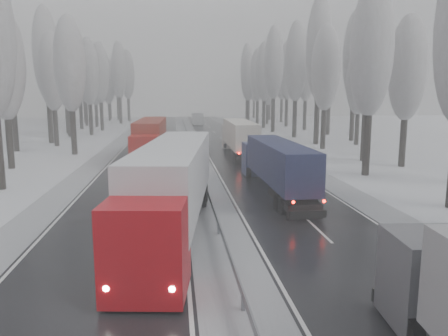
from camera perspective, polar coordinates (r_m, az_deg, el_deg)
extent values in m
cube|color=black|center=(40.44, 4.14, -0.40)|extent=(7.50, 200.00, 0.03)
cube|color=black|center=(39.89, -10.86, -0.69)|extent=(7.50, 200.00, 0.03)
cube|color=#ABAFB4|center=(39.82, -3.31, -0.54)|extent=(3.00, 200.00, 0.04)
cube|color=#ABAFB4|center=(41.63, 10.85, -0.25)|extent=(2.40, 200.00, 0.04)
cube|color=#ABAFB4|center=(40.58, -17.85, -0.80)|extent=(2.40, 200.00, 0.04)
cube|color=slate|center=(39.72, -3.32, 0.29)|extent=(0.06, 200.00, 0.32)
cube|color=slate|center=(37.81, -3.15, -0.65)|extent=(0.12, 0.12, 0.60)
cube|color=slate|center=(69.50, -4.69, 4.02)|extent=(0.12, 0.12, 0.60)
cylinder|color=black|center=(40.03, 18.15, 3.09)|extent=(0.68, 0.68, 5.62)
ellipsoid|color=gray|center=(39.99, 18.76, 14.59)|extent=(3.60, 3.60, 11.48)
cylinder|color=black|center=(46.09, 22.32, 3.22)|extent=(0.64, 0.64, 4.94)
ellipsoid|color=gray|center=(45.94, 22.89, 11.99)|extent=(3.60, 3.60, 10.09)
cylinder|color=black|center=(48.81, 17.82, 4.02)|extent=(0.66, 0.66, 5.32)
ellipsoid|color=gray|center=(48.72, 18.29, 12.95)|extent=(3.60, 3.60, 10.88)
cylinder|color=black|center=(53.32, 18.29, 4.97)|extent=(0.72, 0.72, 6.31)
ellipsoid|color=gray|center=(53.43, 18.81, 14.64)|extent=(3.60, 3.60, 12.90)
cylinder|color=black|center=(58.15, 12.83, 5.09)|extent=(0.67, 0.67, 5.38)
ellipsoid|color=gray|center=(58.09, 13.12, 12.66)|extent=(3.60, 3.60, 10.98)
cylinder|color=black|center=(64.18, 16.97, 4.97)|extent=(0.62, 0.62, 4.59)
ellipsoid|color=gray|center=(64.03, 17.26, 10.83)|extent=(3.60, 3.60, 9.39)
cylinder|color=black|center=(63.50, 12.00, 6.19)|extent=(0.76, 0.76, 6.95)
ellipsoid|color=gray|center=(63.72, 12.32, 15.13)|extent=(3.60, 3.60, 14.19)
cylinder|color=black|center=(69.68, 16.39, 6.15)|extent=(0.74, 0.74, 6.59)
ellipsoid|color=gray|center=(69.82, 16.76, 13.88)|extent=(3.60, 3.60, 13.46)
cylinder|color=black|center=(73.21, 9.21, 6.48)|extent=(0.72, 0.72, 6.37)
ellipsoid|color=gray|center=(73.30, 9.41, 13.59)|extent=(3.60, 3.60, 13.01)
cylinder|color=black|center=(79.20, 13.45, 6.42)|extent=(0.70, 0.70, 5.97)
ellipsoid|color=gray|center=(79.23, 13.69, 12.59)|extent=(3.60, 3.60, 12.20)
cylinder|color=black|center=(83.25, 6.41, 7.00)|extent=(0.74, 0.74, 6.65)
ellipsoid|color=gray|center=(83.37, 6.54, 13.54)|extent=(3.60, 3.60, 13.59)
cylinder|color=black|center=(89.02, 10.50, 6.90)|extent=(0.71, 0.71, 6.14)
ellipsoid|color=gray|center=(89.06, 10.68, 12.54)|extent=(3.60, 3.60, 12.54)
cylinder|color=black|center=(92.83, 5.20, 7.10)|extent=(0.71, 0.71, 6.05)
ellipsoid|color=gray|center=(92.86, 5.29, 12.44)|extent=(3.60, 3.60, 12.37)
cylinder|color=black|center=(98.06, 8.15, 7.25)|extent=(0.72, 0.72, 6.30)
ellipsoid|color=gray|center=(98.12, 8.27, 12.50)|extent=(3.60, 3.60, 12.87)
cylinder|color=black|center=(100.21, 4.37, 7.24)|extent=(0.70, 0.70, 5.88)
ellipsoid|color=gray|center=(100.22, 4.44, 12.04)|extent=(3.60, 3.60, 12.00)
cylinder|color=black|center=(104.77, 5.66, 7.05)|extent=(0.64, 0.64, 4.86)
ellipsoid|color=gray|center=(104.69, 5.72, 10.84)|extent=(3.60, 3.60, 9.92)
cylinder|color=black|center=(107.04, 3.18, 7.43)|extent=(0.70, 0.70, 5.98)
ellipsoid|color=gray|center=(107.05, 3.22, 12.00)|extent=(3.60, 3.60, 12.21)
cylinder|color=black|center=(112.82, 7.50, 7.53)|extent=(0.71, 0.71, 6.19)
ellipsoid|color=gray|center=(112.86, 7.60, 12.02)|extent=(3.60, 3.60, 12.64)
cylinder|color=black|center=(116.94, 3.01, 7.83)|extent=(0.75, 0.75, 6.86)
ellipsoid|color=gray|center=(117.05, 3.05, 12.63)|extent=(3.60, 3.60, 14.01)
cylinder|color=black|center=(122.21, 5.96, 7.56)|extent=(0.68, 0.68, 5.55)
ellipsoid|color=gray|center=(122.19, 6.02, 11.28)|extent=(3.60, 3.60, 11.33)
cylinder|color=black|center=(127.65, 2.98, 7.81)|extent=(0.71, 0.71, 6.09)
ellipsoid|color=gray|center=(127.67, 3.02, 11.72)|extent=(3.60, 3.60, 12.45)
cylinder|color=black|center=(132.08, 3.91, 7.73)|extent=(0.67, 0.67, 5.49)
ellipsoid|color=gray|center=(132.06, 3.95, 11.13)|extent=(3.60, 3.60, 11.21)
cylinder|color=black|center=(46.30, -26.19, 3.03)|extent=(0.65, 0.65, 5.03)
ellipsoid|color=gray|center=(46.16, -26.86, 11.92)|extent=(3.60, 3.60, 10.28)
cylinder|color=black|center=(54.35, -19.06, 4.54)|extent=(0.67, 0.67, 5.44)
ellipsoid|color=gray|center=(54.29, -19.52, 12.73)|extent=(3.60, 3.60, 11.11)
cylinder|color=black|center=(60.34, -25.61, 4.71)|extent=(0.69, 0.69, 5.72)
ellipsoid|color=gray|center=(60.33, -26.19, 12.46)|extent=(3.60, 3.60, 11.69)
cylinder|color=black|center=(64.08, -21.11, 5.02)|extent=(0.66, 0.66, 5.23)
ellipsoid|color=gray|center=(64.01, -21.52, 11.69)|extent=(3.60, 3.60, 10.68)
cylinder|color=black|center=(68.36, -21.77, 5.81)|extent=(0.74, 0.74, 6.60)
ellipsoid|color=gray|center=(68.50, -22.27, 13.70)|extent=(3.60, 3.60, 13.49)
cylinder|color=black|center=(73.40, -19.16, 5.61)|extent=(0.65, 0.65, 5.16)
ellipsoid|color=gray|center=(73.33, -19.48, 11.36)|extent=(3.60, 3.60, 10.54)
cylinder|color=black|center=(77.59, -19.53, 6.01)|extent=(0.69, 0.69, 5.79)
ellipsoid|color=gray|center=(77.59, -19.88, 12.12)|extent=(3.60, 3.60, 11.84)
cylinder|color=black|center=(79.69, -17.00, 6.17)|extent=(0.68, 0.68, 5.64)
ellipsoid|color=gray|center=(79.68, -17.29, 11.96)|extent=(3.60, 3.60, 11.53)
cylinder|color=black|center=(84.57, -19.77, 6.51)|extent=(0.73, 0.73, 6.56)
ellipsoid|color=gray|center=(84.68, -20.14, 12.84)|extent=(3.60, 3.60, 13.40)
cylinder|color=black|center=(89.57, -15.68, 6.61)|extent=(0.69, 0.69, 5.79)
ellipsoid|color=gray|center=(89.57, -15.92, 11.90)|extent=(3.60, 3.60, 11.84)
cylinder|color=black|center=(94.34, -18.18, 6.88)|extent=(0.74, 0.74, 6.65)
ellipsoid|color=gray|center=(94.44, -18.49, 12.64)|extent=(3.60, 3.60, 13.58)
cylinder|color=black|center=(99.22, -16.31, 6.65)|extent=(0.65, 0.65, 5.12)
ellipsoid|color=gray|center=(99.16, -16.51, 10.87)|extent=(3.60, 3.60, 10.46)
cylinder|color=black|center=(103.65, -17.53, 6.90)|extent=(0.69, 0.69, 5.84)
ellipsoid|color=gray|center=(103.66, -17.77, 11.50)|extent=(3.60, 3.60, 11.92)
cylinder|color=black|center=(109.31, -13.37, 7.42)|extent=(0.74, 0.74, 6.67)
ellipsoid|color=gray|center=(109.40, -13.56, 12.41)|extent=(3.60, 3.60, 13.63)
cylinder|color=black|center=(114.69, -17.69, 7.22)|extent=(0.72, 0.72, 6.31)
ellipsoid|color=gray|center=(114.74, -17.92, 11.72)|extent=(3.60, 3.60, 12.88)
cylinder|color=black|center=(118.53, -12.33, 7.51)|extent=(0.72, 0.72, 6.29)
ellipsoid|color=gray|center=(118.58, -12.49, 11.85)|extent=(3.60, 3.60, 12.84)
cylinder|color=black|center=(123.21, -14.75, 7.16)|extent=(0.64, 0.64, 4.86)
ellipsoid|color=gray|center=(123.14, -14.89, 10.38)|extent=(3.60, 3.60, 9.92)
cylinder|color=black|center=(125.46, -13.64, 7.64)|extent=(0.74, 0.74, 6.63)
ellipsoid|color=gray|center=(125.54, -13.81, 11.96)|extent=(3.60, 3.60, 13.54)
cylinder|color=black|center=(129.81, -14.64, 7.48)|extent=(0.69, 0.69, 5.79)
ellipsoid|color=gray|center=(129.81, -14.80, 11.12)|extent=(3.60, 3.60, 11.82)
cube|color=#47474C|center=(14.45, 26.06, -13.74)|extent=(2.52, 2.61, 2.79)
cube|color=black|center=(15.18, 24.20, -9.84)|extent=(2.14, 0.28, 0.93)
cube|color=black|center=(15.91, 23.60, -15.77)|extent=(2.33, 0.34, 0.47)
cylinder|color=black|center=(13.88, 23.42, -19.33)|extent=(0.41, 0.99, 0.97)
sphere|color=white|center=(15.44, 20.58, -14.84)|extent=(0.20, 0.20, 0.20)
sphere|color=white|center=(16.17, 26.58, -14.13)|extent=(0.20, 0.20, 0.20)
cube|color=navy|center=(37.43, 4.47, 1.10)|extent=(2.31, 2.40, 2.74)
cube|color=black|center=(38.45, 4.14, 2.29)|extent=(2.10, 0.12, 0.91)
cube|color=black|center=(38.79, 4.08, -0.23)|extent=(2.28, 0.16, 0.46)
cube|color=#131435|center=(30.42, 7.17, 0.91)|extent=(2.47, 11.89, 2.56)
cube|color=black|center=(25.20, 10.44, -5.56)|extent=(2.10, 0.13, 0.41)
cube|color=black|center=(27.65, 8.77, -3.76)|extent=(2.07, 5.04, 0.41)
cube|color=black|center=(25.70, 10.09, -5.66)|extent=(2.10, 0.08, 0.55)
cylinder|color=black|center=(36.71, 3.21, -0.68)|extent=(0.33, 0.95, 0.95)
cylinder|color=black|center=(37.10, 6.12, -0.62)|extent=(0.33, 0.95, 0.95)
cylinder|color=black|center=(27.11, 7.02, -4.44)|extent=(0.33, 0.95, 0.95)
cylinder|color=black|center=(27.63, 10.88, -4.28)|extent=(0.33, 0.95, 0.95)
cylinder|color=black|center=(26.00, 7.65, -5.07)|extent=(0.33, 0.95, 0.95)
cylinder|color=black|center=(26.54, 11.67, -4.88)|extent=(0.33, 0.95, 0.95)
sphere|color=#FF0C05|center=(24.71, 8.61, -4.06)|extent=(0.18, 0.18, 0.18)
sphere|color=#FF0C05|center=(25.23, 12.41, -3.89)|extent=(0.18, 0.18, 0.18)
sphere|color=white|center=(38.60, 2.82, 0.28)|extent=(0.20, 0.20, 0.20)
sphere|color=white|center=(38.94, 5.33, 0.33)|extent=(0.20, 0.20, 0.20)
cube|color=beige|center=(56.80, 1.06, 4.16)|extent=(2.51, 2.61, 2.96)
cube|color=black|center=(57.96, 0.93, 4.95)|extent=(2.27, 0.14, 0.99)
cube|color=black|center=(58.24, 0.91, 3.12)|extent=(2.47, 0.19, 0.49)
cube|color=silver|center=(49.09, 2.08, 4.51)|extent=(2.75, 12.88, 2.76)
cube|color=black|center=(42.98, 3.18, 0.92)|extent=(2.27, 0.16, 0.44)
cube|color=black|center=(45.81, 2.64, 1.71)|extent=(2.27, 5.47, 0.44)
cube|color=black|center=(43.54, 3.07, 0.77)|extent=(2.27, 0.10, 0.59)
cylinder|color=black|center=(56.03, 0.09, 2.93)|extent=(0.36, 1.03, 1.03)
cylinder|color=black|center=(56.26, 2.20, 2.96)|extent=(0.36, 1.03, 1.03)
cylinder|color=black|center=(45.32, 1.41, 1.35)|extent=(0.36, 1.03, 1.03)
cylinder|color=black|center=(45.61, 4.00, 1.38)|extent=(0.36, 1.03, 1.03)
cylinder|color=black|center=(44.06, 1.61, 1.11)|extent=(0.36, 1.03, 1.03)
cylinder|color=black|center=(44.36, 4.27, 1.14)|extent=(0.36, 1.03, 1.03)
sphere|color=#FF0C05|center=(42.67, 1.96, 1.94)|extent=(0.20, 0.20, 0.20)
sphere|color=#FF0C05|center=(42.95, 4.44, 1.97)|extent=(0.20, 0.20, 0.20)
sphere|color=white|center=(58.13, -0.01, 3.50)|extent=(0.22, 0.22, 0.22)
sphere|color=white|center=(58.33, 1.83, 3.52)|extent=(0.22, 0.22, 0.22)
cube|color=#B3B5BA|center=(100.73, -3.47, 6.46)|extent=(2.39, 6.14, 2.65)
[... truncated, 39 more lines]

